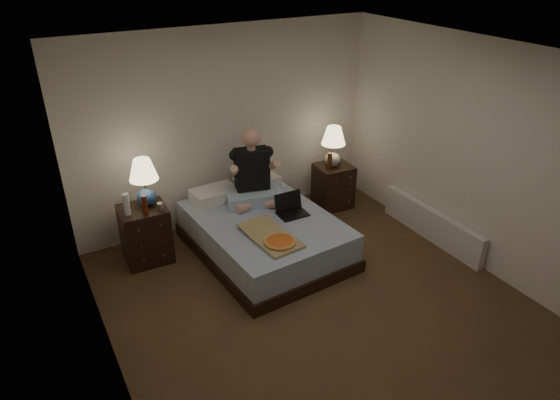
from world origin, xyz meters
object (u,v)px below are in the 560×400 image
laptop (293,206)px  lamp_left (145,183)px  radiator (432,224)px  bed (265,235)px  soda_can (160,207)px  beer_bottle_left (145,205)px  beer_bottle_right (330,161)px  nightstand_right (333,186)px  lamp_right (333,147)px  pizza_box (280,242)px  water_bottle (127,204)px  nightstand_left (146,234)px  person (253,167)px

laptop → lamp_left: bearing=156.1°
laptop → radiator: size_ratio=0.21×
bed → soda_can: size_ratio=18.81×
beer_bottle_left → beer_bottle_right: size_ratio=1.00×
beer_bottle_right → radiator: beer_bottle_right is taller
nightstand_right → lamp_right: lamp_right is taller
soda_can → pizza_box: size_ratio=0.13×
nightstand_right → water_bottle: (-2.81, -0.09, 0.49)m
laptop → soda_can: bearing=162.1°
nightstand_left → soda_can: (0.17, -0.16, 0.39)m
nightstand_left → person: 1.47m
radiator → soda_can: bearing=159.6°
soda_can → beer_bottle_right: 2.36m
person → pizza_box: (-0.21, -1.03, -0.42)m
lamp_right → water_bottle: size_ratio=2.24×
person → laptop: size_ratio=2.74×
nightstand_left → pizza_box: size_ratio=0.89×
beer_bottle_left → beer_bottle_right: bearing=3.0°
beer_bottle_right → nightstand_right: bearing=25.1°
soda_can → bed: bearing=-19.2°
bed → laptop: size_ratio=5.53×
nightstand_left → lamp_left: bearing=35.6°
lamp_left → beer_bottle_left: size_ratio=2.43×
soda_can → person: (1.17, 0.04, 0.21)m
water_bottle → laptop: bearing=-18.5°
lamp_left → lamp_right: lamp_left is taller
bed → laptop: (0.32, -0.10, 0.36)m
beer_bottle_left → radiator: beer_bottle_left is taller
soda_can → nightstand_right: bearing=4.4°
beer_bottle_left → beer_bottle_right: 2.53m
nightstand_left → beer_bottle_left: (0.00, -0.16, 0.45)m
lamp_left → beer_bottle_left: bearing=-111.1°
beer_bottle_left → laptop: size_ratio=0.68×
lamp_left → laptop: size_ratio=1.65×
radiator → beer_bottle_left: bearing=160.5°
water_bottle → beer_bottle_right: 2.69m
beer_bottle_right → radiator: (0.69, -1.27, -0.53)m
beer_bottle_right → soda_can: bearing=-176.7°
lamp_left → pizza_box: lamp_left is taller
nightstand_left → lamp_right: bearing=3.1°
pizza_box → radiator: 2.11m
lamp_left → soda_can: 0.33m
nightstand_right → lamp_left: 2.64m
bed → pizza_box: size_ratio=2.48×
lamp_right → laptop: (-1.03, -0.68, -0.30)m
bed → person: person is taller
nightstand_right → nightstand_left: bearing=-175.8°
lamp_left → person: 1.27m
nightstand_left → nightstand_right: nightstand_left is taller
person → lamp_right: bearing=20.1°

